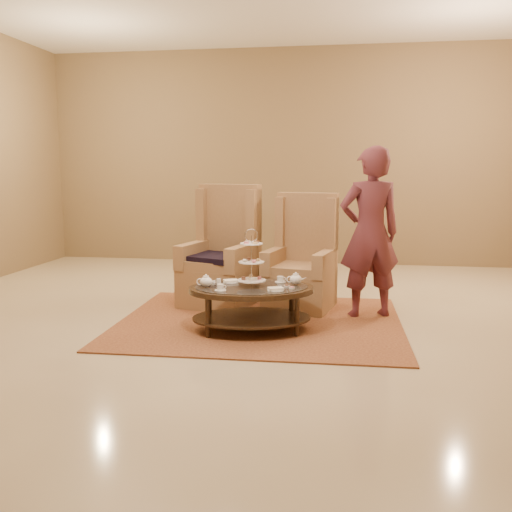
% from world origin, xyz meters
% --- Properties ---
extents(ground, '(8.00, 8.00, 0.00)m').
position_xyz_m(ground, '(0.00, 0.00, 0.00)').
color(ground, beige).
rests_on(ground, ground).
extents(ceiling, '(8.00, 8.00, 0.02)m').
position_xyz_m(ceiling, '(0.00, 0.00, 0.00)').
color(ceiling, silver).
rests_on(ceiling, ground).
extents(wall_back, '(8.00, 0.04, 3.50)m').
position_xyz_m(wall_back, '(0.00, 4.00, 1.75)').
color(wall_back, olive).
rests_on(wall_back, ground).
extents(rug, '(2.91, 2.44, 0.02)m').
position_xyz_m(rug, '(0.11, 0.18, 0.01)').
color(rug, '#A26839').
rests_on(rug, ground).
extents(tea_table, '(1.35, 1.06, 1.01)m').
position_xyz_m(tea_table, '(0.07, -0.16, 0.37)').
color(tea_table, black).
rests_on(tea_table, ground).
extents(armchair_left, '(0.91, 0.93, 1.39)m').
position_xyz_m(armchair_left, '(-0.44, 0.91, 0.47)').
color(armchair_left, '#A57B4D').
rests_on(armchair_left, ground).
extents(armchair_right, '(0.83, 0.85, 1.30)m').
position_xyz_m(armchair_right, '(0.49, 0.89, 0.44)').
color(armchair_right, '#A57B4D').
rests_on(armchair_right, ground).
extents(person, '(0.76, 0.61, 1.80)m').
position_xyz_m(person, '(1.21, 0.59, 0.90)').
color(person, '#5E2830').
rests_on(person, ground).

